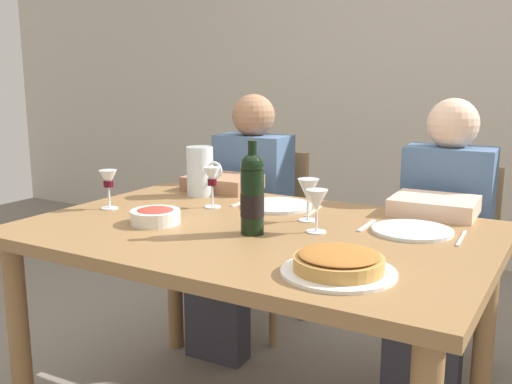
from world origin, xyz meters
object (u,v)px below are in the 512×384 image
object	(u,v)px
wine_glass_right_diner	(308,191)
wine_glass_centre	(212,179)
wine_glass_spare	(108,181)
dinner_plate_right_setting	(412,231)
baked_tart	(339,263)
wine_bottle	(252,194)
wine_glass_left_diner	(317,202)
chair_right	(449,254)
salad_bowl	(155,215)
dinner_plate_left_setting	(277,206)
diner_right	(440,241)
diner_left	(242,214)
water_pitcher	(200,174)
chair_left	(265,227)
dining_table	(255,254)

from	to	relation	value
wine_glass_right_diner	wine_glass_centre	size ratio (longest dim) A/B	0.95
wine_glass_spare	dinner_plate_right_setting	size ratio (longest dim) A/B	0.57
baked_tart	wine_bottle	bearing A→B (deg)	150.19
dinner_plate_right_setting	wine_glass_left_diner	bearing A→B (deg)	-150.40
chair_right	salad_bowl	bearing A→B (deg)	50.73
dinner_plate_left_setting	diner_right	bearing A→B (deg)	33.62
wine_glass_right_diner	wine_glass_centre	world-z (taller)	wine_glass_centre
wine_bottle	diner_left	distance (m)	0.90
baked_tart	diner_left	bearing A→B (deg)	132.46
wine_glass_right_diner	diner_right	distance (m)	0.64
water_pitcher	salad_bowl	size ratio (longest dim) A/B	1.21
baked_tart	wine_glass_left_diner	xyz separation A→B (m)	(-0.21, 0.33, 0.07)
dinner_plate_right_setting	diner_right	world-z (taller)	diner_right
wine_glass_spare	chair_right	bearing A→B (deg)	41.29
baked_tart	chair_left	size ratio (longest dim) A/B	0.34
water_pitcher	wine_glass_spare	size ratio (longest dim) A/B	1.39
salad_bowl	dinner_plate_left_setting	size ratio (longest dim) A/B	0.64
baked_tart	dining_table	bearing A→B (deg)	144.89
water_pitcher	chair_right	distance (m)	1.11
wine_bottle	diner_right	distance (m)	0.88
baked_tart	dinner_plate_right_setting	world-z (taller)	baked_tart
wine_bottle	diner_left	xyz separation A→B (m)	(-0.48, 0.72, -0.27)
chair_right	wine_glass_spare	bearing A→B (deg)	39.00
dining_table	diner_left	bearing A→B (deg)	124.60
dinner_plate_right_setting	diner_left	distance (m)	1.03
chair_left	diner_left	bearing A→B (deg)	89.69
wine_bottle	salad_bowl	size ratio (longest dim) A/B	1.77
dinner_plate_right_setting	diner_right	xyz separation A→B (m)	(-0.01, 0.45, -0.15)
chair_right	diner_right	distance (m)	0.26
wine_glass_right_diner	dinner_plate_left_setting	world-z (taller)	wine_glass_right_diner
dining_table	baked_tart	world-z (taller)	baked_tart
water_pitcher	dining_table	bearing A→B (deg)	-36.22
chair_left	wine_glass_right_diner	bearing A→B (deg)	126.31
wine_glass_left_diner	dinner_plate_left_setting	bearing A→B (deg)	137.49
wine_bottle	diner_right	xyz separation A→B (m)	(0.42, 0.72, -0.27)
dining_table	wine_glass_right_diner	world-z (taller)	wine_glass_right_diner
wine_glass_left_diner	wine_glass_right_diner	bearing A→B (deg)	125.56
wine_bottle	baked_tart	world-z (taller)	wine_bottle
baked_tart	wine_glass_left_diner	distance (m)	0.40
wine_glass_spare	diner_left	size ratio (longest dim) A/B	0.12
salad_bowl	chair_left	world-z (taller)	chair_left
dinner_plate_right_setting	wine_glass_centre	bearing A→B (deg)	-178.22
dining_table	wine_glass_left_diner	distance (m)	0.28
baked_tart	wine_glass_right_diner	bearing A→B (deg)	123.27
diner_left	chair_right	xyz separation A→B (m)	(0.89, 0.24, -0.12)
wine_glass_left_diner	diner_right	distance (m)	0.70
dinner_plate_left_setting	dinner_plate_right_setting	distance (m)	0.55
wine_glass_left_diner	dinner_plate_left_setting	xyz separation A→B (m)	(-0.27, 0.25, -0.09)
salad_bowl	wine_glass_left_diner	xyz separation A→B (m)	(0.51, 0.17, 0.07)
chair_right	diner_left	bearing A→B (deg)	12.49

